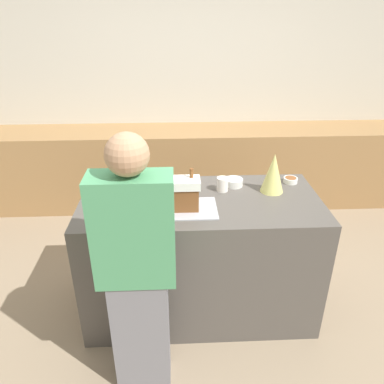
{
  "coord_description": "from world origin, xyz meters",
  "views": [
    {
      "loc": [
        -0.17,
        -2.27,
        2.15
      ],
      "look_at": [
        -0.06,
        0.0,
        1.0
      ],
      "focal_mm": 35.0,
      "sensor_mm": 36.0,
      "label": 1
    }
  ],
  "objects_px": {
    "decorative_tree": "(273,173)",
    "candy_bowl_far_left": "(190,180)",
    "baking_tray": "(184,209)",
    "mug": "(222,184)",
    "candy_bowl_front_corner": "(290,180)",
    "candy_bowl_behind_tray": "(157,183)",
    "candy_bowl_near_tray_left": "(140,193)",
    "gingerbread_house": "(184,193)",
    "person": "(137,271)",
    "candy_bowl_far_right": "(109,197)",
    "candy_bowl_beside_tree": "(234,182)"
  },
  "relations": [
    {
      "from": "decorative_tree",
      "to": "candy_bowl_beside_tree",
      "type": "relative_size",
      "value": 2.15
    },
    {
      "from": "candy_bowl_near_tray_left",
      "to": "candy_bowl_front_corner",
      "type": "bearing_deg",
      "value": 8.71
    },
    {
      "from": "candy_bowl_front_corner",
      "to": "mug",
      "type": "distance_m",
      "value": 0.54
    },
    {
      "from": "candy_bowl_near_tray_left",
      "to": "mug",
      "type": "xyz_separation_m",
      "value": [
        0.59,
        0.06,
        0.03
      ]
    },
    {
      "from": "baking_tray",
      "to": "mug",
      "type": "distance_m",
      "value": 0.39
    },
    {
      "from": "candy_bowl_front_corner",
      "to": "mug",
      "type": "height_order",
      "value": "mug"
    },
    {
      "from": "candy_bowl_beside_tree",
      "to": "candy_bowl_far_right",
      "type": "relative_size",
      "value": 1.06
    },
    {
      "from": "mug",
      "to": "person",
      "type": "distance_m",
      "value": 0.95
    },
    {
      "from": "candy_bowl_behind_tray",
      "to": "candy_bowl_far_right",
      "type": "bearing_deg",
      "value": -147.02
    },
    {
      "from": "candy_bowl_front_corner",
      "to": "candy_bowl_far_left",
      "type": "height_order",
      "value": "candy_bowl_front_corner"
    },
    {
      "from": "gingerbread_house",
      "to": "mug",
      "type": "distance_m",
      "value": 0.39
    },
    {
      "from": "candy_bowl_behind_tray",
      "to": "candy_bowl_beside_tree",
      "type": "height_order",
      "value": "candy_bowl_beside_tree"
    },
    {
      "from": "baking_tray",
      "to": "mug",
      "type": "bearing_deg",
      "value": 42.55
    },
    {
      "from": "candy_bowl_behind_tray",
      "to": "candy_bowl_far_right",
      "type": "xyz_separation_m",
      "value": [
        -0.32,
        -0.21,
        -0.0
      ]
    },
    {
      "from": "candy_bowl_behind_tray",
      "to": "gingerbread_house",
      "type": "bearing_deg",
      "value": -62.0
    },
    {
      "from": "baking_tray",
      "to": "candy_bowl_front_corner",
      "type": "bearing_deg",
      "value": 24.64
    },
    {
      "from": "candy_bowl_behind_tray",
      "to": "decorative_tree",
      "type": "bearing_deg",
      "value": -7.73
    },
    {
      "from": "decorative_tree",
      "to": "mug",
      "type": "relative_size",
      "value": 2.81
    },
    {
      "from": "candy_bowl_behind_tray",
      "to": "person",
      "type": "bearing_deg",
      "value": -96.06
    },
    {
      "from": "baking_tray",
      "to": "candy_bowl_beside_tree",
      "type": "bearing_deg",
      "value": 41.74
    },
    {
      "from": "gingerbread_house",
      "to": "candy_bowl_front_corner",
      "type": "height_order",
      "value": "gingerbread_house"
    },
    {
      "from": "gingerbread_house",
      "to": "candy_bowl_behind_tray",
      "type": "relative_size",
      "value": 2.15
    },
    {
      "from": "candy_bowl_far_left",
      "to": "decorative_tree",
      "type": "bearing_deg",
      "value": -16.22
    },
    {
      "from": "candy_bowl_behind_tray",
      "to": "candy_bowl_near_tray_left",
      "type": "relative_size",
      "value": 0.91
    },
    {
      "from": "candy_bowl_behind_tray",
      "to": "person",
      "type": "distance_m",
      "value": 0.85
    },
    {
      "from": "candy_bowl_near_tray_left",
      "to": "candy_bowl_far_left",
      "type": "bearing_deg",
      "value": 29.56
    },
    {
      "from": "baking_tray",
      "to": "candy_bowl_far_left",
      "type": "distance_m",
      "value": 0.41
    },
    {
      "from": "candy_bowl_far_left",
      "to": "candy_bowl_far_right",
      "type": "bearing_deg",
      "value": -154.59
    },
    {
      "from": "baking_tray",
      "to": "candy_bowl_beside_tree",
      "type": "relative_size",
      "value": 3.28
    },
    {
      "from": "mug",
      "to": "candy_bowl_far_right",
      "type": "bearing_deg",
      "value": -171.09
    },
    {
      "from": "candy_bowl_beside_tree",
      "to": "candy_bowl_front_corner",
      "type": "distance_m",
      "value": 0.44
    },
    {
      "from": "baking_tray",
      "to": "candy_bowl_behind_tray",
      "type": "bearing_deg",
      "value": 117.95
    },
    {
      "from": "candy_bowl_behind_tray",
      "to": "candy_bowl_front_corner",
      "type": "relative_size",
      "value": 1.21
    },
    {
      "from": "candy_bowl_far_left",
      "to": "mug",
      "type": "xyz_separation_m",
      "value": [
        0.23,
        -0.14,
        0.03
      ]
    },
    {
      "from": "candy_bowl_beside_tree",
      "to": "person",
      "type": "bearing_deg",
      "value": -128.2
    },
    {
      "from": "candy_bowl_front_corner",
      "to": "person",
      "type": "distance_m",
      "value": 1.39
    },
    {
      "from": "person",
      "to": "candy_bowl_beside_tree",
      "type": "bearing_deg",
      "value": 51.8
    },
    {
      "from": "candy_bowl_near_tray_left",
      "to": "candy_bowl_behind_tray",
      "type": "bearing_deg",
      "value": 51.07
    },
    {
      "from": "decorative_tree",
      "to": "mug",
      "type": "height_order",
      "value": "decorative_tree"
    },
    {
      "from": "decorative_tree",
      "to": "candy_bowl_far_left",
      "type": "bearing_deg",
      "value": 163.78
    },
    {
      "from": "baking_tray",
      "to": "gingerbread_house",
      "type": "bearing_deg",
      "value": 22.34
    },
    {
      "from": "decorative_tree",
      "to": "candy_bowl_far_left",
      "type": "xyz_separation_m",
      "value": [
        -0.58,
        0.17,
        -0.12
      ]
    },
    {
      "from": "decorative_tree",
      "to": "gingerbread_house",
      "type": "bearing_deg",
      "value": -159.72
    },
    {
      "from": "candy_bowl_front_corner",
      "to": "person",
      "type": "bearing_deg",
      "value": -141.52
    },
    {
      "from": "baking_tray",
      "to": "candy_bowl_near_tray_left",
      "type": "distance_m",
      "value": 0.36
    },
    {
      "from": "baking_tray",
      "to": "decorative_tree",
      "type": "distance_m",
      "value": 0.69
    },
    {
      "from": "candy_bowl_behind_tray",
      "to": "candy_bowl_near_tray_left",
      "type": "xyz_separation_m",
      "value": [
        -0.12,
        -0.14,
        -0.0
      ]
    },
    {
      "from": "baking_tray",
      "to": "candy_bowl_near_tray_left",
      "type": "xyz_separation_m",
      "value": [
        -0.3,
        0.2,
        0.02
      ]
    },
    {
      "from": "gingerbread_house",
      "to": "candy_bowl_far_right",
      "type": "bearing_deg",
      "value": 164.89
    },
    {
      "from": "candy_bowl_front_corner",
      "to": "candy_bowl_near_tray_left",
      "type": "height_order",
      "value": "candy_bowl_near_tray_left"
    }
  ]
}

